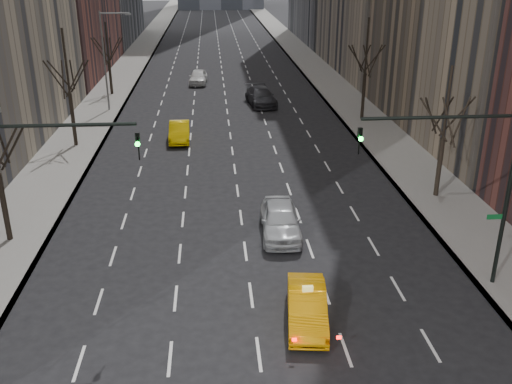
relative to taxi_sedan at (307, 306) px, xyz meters
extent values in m
cube|color=slate|center=(-14.33, 60.12, -0.64)|extent=(4.50, 320.00, 0.15)
cube|color=slate|center=(10.17, 60.12, -0.64)|extent=(4.50, 320.00, 0.15)
cylinder|color=black|center=(-14.08, 8.12, 1.22)|extent=(0.28, 0.28, 3.57)
cylinder|color=black|center=(-13.93, 8.97, 4.24)|extent=(0.42, 1.80, 2.52)
cylinder|color=black|center=(-13.27, 8.41, 4.24)|extent=(1.74, 0.72, 2.52)
cylinder|color=black|center=(-13.42, 7.57, 4.24)|extent=(1.46, 1.25, 2.52)
cylinder|color=black|center=(-14.08, 24.12, 1.43)|extent=(0.28, 0.28, 3.99)
cylinder|color=black|center=(-14.08, 24.12, 5.80)|extent=(0.16, 0.16, 4.75)
cylinder|color=black|center=(-13.93, 24.97, 4.66)|extent=(0.42, 1.80, 2.52)
cylinder|color=black|center=(-13.27, 24.41, 4.66)|extent=(1.74, 0.72, 2.52)
cylinder|color=black|center=(-13.42, 23.57, 4.66)|extent=(1.46, 1.25, 2.52)
cylinder|color=black|center=(-14.23, 23.27, 4.66)|extent=(0.42, 1.80, 2.52)
cylinder|color=black|center=(-14.89, 23.83, 4.66)|extent=(1.74, 0.72, 2.52)
cylinder|color=black|center=(-14.74, 24.67, 4.66)|extent=(1.46, 1.25, 2.52)
cylinder|color=black|center=(-14.08, 42.12, 1.12)|extent=(0.28, 0.28, 3.36)
cylinder|color=black|center=(-14.08, 42.12, 4.80)|extent=(0.16, 0.16, 4.00)
cylinder|color=black|center=(-13.93, 42.97, 4.03)|extent=(0.42, 1.80, 2.52)
cylinder|color=black|center=(-13.27, 42.41, 4.03)|extent=(1.74, 0.72, 2.52)
cylinder|color=black|center=(-13.42, 41.57, 4.03)|extent=(1.46, 1.25, 2.52)
cylinder|color=black|center=(-14.23, 41.27, 4.03)|extent=(0.42, 1.80, 2.52)
cylinder|color=black|center=(-14.89, 41.83, 4.03)|extent=(1.74, 0.72, 2.52)
cylinder|color=black|center=(-14.74, 42.67, 4.03)|extent=(1.46, 1.25, 2.52)
cylinder|color=black|center=(9.92, 12.12, 1.22)|extent=(0.28, 0.28, 3.57)
cylinder|color=black|center=(9.92, 12.12, 5.13)|extent=(0.16, 0.16, 4.25)
cylinder|color=black|center=(10.07, 12.97, 4.24)|extent=(0.42, 1.80, 2.52)
cylinder|color=black|center=(10.73, 12.41, 4.24)|extent=(1.74, 0.72, 2.52)
cylinder|color=black|center=(10.58, 11.57, 4.24)|extent=(1.46, 1.25, 2.52)
cylinder|color=black|center=(9.77, 11.27, 4.24)|extent=(0.42, 1.80, 2.52)
cylinder|color=black|center=(9.11, 11.83, 4.24)|extent=(1.74, 0.72, 2.52)
cylinder|color=black|center=(9.26, 12.67, 4.24)|extent=(1.46, 1.25, 2.52)
cylinder|color=black|center=(9.92, 30.12, 1.43)|extent=(0.28, 0.28, 3.99)
cylinder|color=black|center=(9.92, 30.12, 5.80)|extent=(0.16, 0.16, 4.75)
cylinder|color=black|center=(10.07, 30.97, 4.66)|extent=(0.42, 1.80, 2.52)
cylinder|color=black|center=(10.73, 30.41, 4.66)|extent=(1.74, 0.72, 2.52)
cylinder|color=black|center=(10.58, 29.57, 4.66)|extent=(1.46, 1.25, 2.52)
cylinder|color=black|center=(9.77, 29.27, 4.66)|extent=(0.42, 1.80, 2.52)
cylinder|color=black|center=(9.11, 29.83, 4.66)|extent=(1.74, 0.72, 2.52)
cylinder|color=black|center=(9.26, 30.67, 4.66)|extent=(1.46, 1.25, 2.52)
cylinder|color=black|center=(-9.63, 2.12, 7.04)|extent=(6.50, 0.14, 0.14)
imported|color=black|center=(-6.38, 2.12, 6.14)|extent=(0.18, 0.22, 1.10)
sphere|color=#0CFF33|center=(-6.38, 1.94, 6.29)|extent=(0.20, 0.20, 0.20)
cylinder|color=black|center=(8.72, 2.12, 3.44)|extent=(0.18, 0.18, 8.00)
cylinder|color=black|center=(5.47, 2.12, 7.04)|extent=(6.50, 0.14, 0.14)
imported|color=black|center=(2.22, 2.12, 6.14)|extent=(0.18, 0.22, 1.10)
sphere|color=#0CFF33|center=(2.22, 1.94, 6.29)|extent=(0.20, 0.20, 0.20)
cube|color=#0C5926|center=(8.32, 2.12, 2.64)|extent=(0.70, 0.04, 0.22)
cylinder|color=slate|center=(-13.28, 35.12, 3.94)|extent=(0.16, 0.16, 9.00)
cylinder|color=slate|center=(-11.98, 35.12, 8.24)|extent=(2.60, 0.14, 0.14)
cube|color=slate|center=(-10.78, 35.12, 8.14)|extent=(0.50, 0.22, 0.15)
imported|color=#EF9905|center=(0.00, 0.00, 0.00)|extent=(1.99, 4.46, 1.42)
imported|color=#ACB0B5|center=(-0.13, 7.84, 0.14)|extent=(2.20, 5.05, 1.69)
imported|color=yellow|center=(-6.16, 25.07, 0.03)|extent=(1.68, 4.54, 1.48)
imported|color=#2B2B2F|center=(1.34, 36.48, 0.14)|extent=(3.13, 6.12, 1.70)
imported|color=white|center=(-4.98, 47.21, 0.10)|extent=(2.21, 4.87, 1.62)
camera|label=1|loc=(-3.53, -18.96, 12.81)|focal=40.00mm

